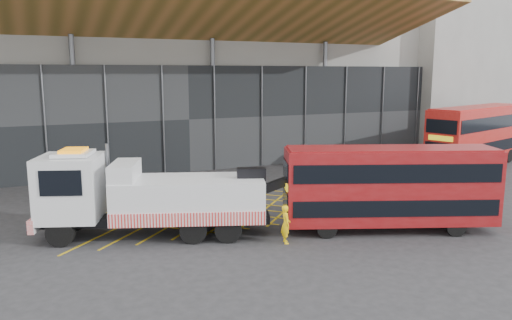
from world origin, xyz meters
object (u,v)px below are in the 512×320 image
worker (286,224)px  recovery_truck (145,195)px  bus_towed (390,185)px  bus_second (477,133)px

worker → recovery_truck: bearing=71.7°
bus_towed → bus_second: (17.75, 10.68, 0.43)m
recovery_truck → worker: (5.42, -3.54, -1.07)m
bus_second → recovery_truck: bearing=176.5°
bus_towed → worker: size_ratio=5.79×
recovery_truck → bus_second: (28.46, 6.65, 0.73)m
bus_towed → bus_second: 20.72m
bus_second → worker: (-23.03, -10.19, -1.81)m
recovery_truck → bus_towed: 11.45m
recovery_truck → bus_second: bearing=33.8°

